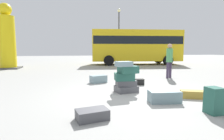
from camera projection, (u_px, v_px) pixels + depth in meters
name	position (u px, v px, depth m)	size (l,w,h in m)	color
ground_plane	(130.00, 96.00, 5.22)	(80.00, 80.00, 0.00)	#9E9E99
suitcase_tower	(126.00, 78.00, 5.64)	(0.76, 0.66, 1.00)	#4C4C51
suitcase_slate_right_side	(98.00, 79.00, 7.31)	(0.66, 0.35, 0.30)	gray
suitcase_tan_upright_blue	(193.00, 94.00, 4.96)	(0.69, 0.29, 0.21)	#B28C33
suitcase_charcoal_foreground_far	(92.00, 114.00, 3.42)	(0.61, 0.38, 0.20)	#4C4C51
suitcase_teal_white_trunk	(214.00, 101.00, 3.72)	(0.28, 0.31, 0.57)	#26594C
suitcase_slate_foreground_near	(164.00, 96.00, 4.56)	(0.79, 0.41, 0.30)	gray
suitcase_black_behind_tower	(134.00, 82.00, 6.88)	(0.72, 0.29, 0.24)	black
person_bearded_onlooker	(169.00, 58.00, 8.46)	(0.32, 0.30, 1.65)	#3F334C
yellow_dummy_statue	(7.00, 40.00, 12.72)	(1.59, 1.59, 4.66)	yellow
parked_bus	(136.00, 45.00, 16.67)	(8.45, 3.71, 3.15)	yellow
lamp_post	(119.00, 27.00, 19.19)	(0.36, 0.36, 5.80)	#333338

